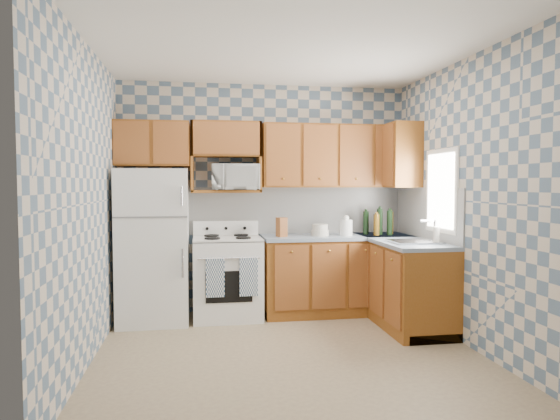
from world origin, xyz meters
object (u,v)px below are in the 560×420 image
object	(u,v)px
refrigerator	(154,246)
electric_kettle	(346,228)
microwave	(236,177)
stove_body	(227,278)

from	to	relation	value
refrigerator	electric_kettle	size ratio (longest dim) A/B	9.12
electric_kettle	microwave	bearing A→B (deg)	172.71
microwave	electric_kettle	size ratio (longest dim) A/B	2.92
stove_body	microwave	size ratio (longest dim) A/B	1.67
microwave	electric_kettle	xyz separation A→B (m)	(1.27, -0.16, -0.59)
refrigerator	electric_kettle	bearing A→B (deg)	-0.58
electric_kettle	refrigerator	bearing A→B (deg)	179.42
refrigerator	stove_body	bearing A→B (deg)	1.78
refrigerator	electric_kettle	xyz separation A→B (m)	(2.18, -0.02, 0.17)
stove_body	electric_kettle	world-z (taller)	electric_kettle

